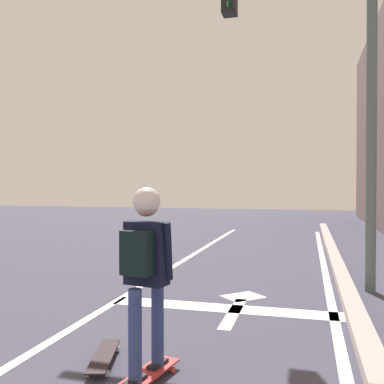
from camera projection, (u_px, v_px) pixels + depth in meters
lane_line_center at (123, 297)px, 6.45m from camera, size 0.12×20.00×0.01m
lane_line_curbside at (333, 312)px, 5.69m from camera, size 0.12×20.00×0.01m
stop_bar at (224, 308)px, 5.86m from camera, size 3.12×0.40×0.01m
lane_arrow_stem at (234, 313)px, 5.65m from camera, size 0.16×1.40×0.01m
lane_arrow_head at (243, 296)px, 6.47m from camera, size 0.71×0.71×0.01m
curb_strip at (353, 308)px, 5.62m from camera, size 0.24×24.00×0.14m
skateboard at (147, 375)px, 3.65m from camera, size 0.36×0.81×0.08m
skater at (146, 258)px, 3.62m from camera, size 0.43×0.60×1.57m
spare_skateboard at (104, 356)px, 4.05m from camera, size 0.39×0.84×0.08m
traffic_signal_mast at (308, 55)px, 6.97m from camera, size 4.55×0.34×5.58m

